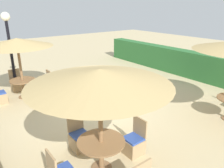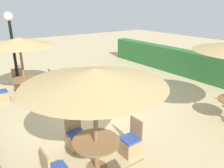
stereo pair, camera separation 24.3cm
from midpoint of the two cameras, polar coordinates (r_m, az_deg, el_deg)
ground_plane at (r=7.88m, az=-2.69°, el=-7.04°), size 40.00×40.00×0.00m
hedge_row at (r=11.86m, az=22.82°, el=4.15°), size 13.00×0.70×1.33m
lamp_post at (r=10.22m, az=-24.16°, el=11.37°), size 0.36×0.36×3.32m
parasol_front_left at (r=9.18m, az=-22.44°, el=10.09°), size 2.67×2.67×2.41m
round_table_front_left at (r=9.56m, az=-21.15°, el=0.25°), size 0.98×0.98×0.75m
patio_chair_front_left_south at (r=9.46m, az=-26.27°, el=-2.70°), size 0.46×0.46×0.93m
patio_chair_front_left_west at (r=10.56m, az=-22.42°, el=0.09°), size 0.46×0.46×0.93m
patio_chair_front_left_north at (r=9.95m, az=-15.88°, el=-0.29°), size 0.46×0.46×0.93m
parasol_front_right at (r=4.33m, az=-3.04°, el=1.86°), size 2.95×2.95×2.39m
round_table_front_right at (r=5.08m, az=-2.69°, el=-16.04°), size 1.07×1.07×0.74m
patio_chair_front_right_west at (r=5.96m, az=-8.01°, el=-13.97°), size 0.46×0.46×0.93m
patio_chair_front_right_north at (r=5.73m, az=6.04°, el=-15.38°), size 0.46×0.46×0.93m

